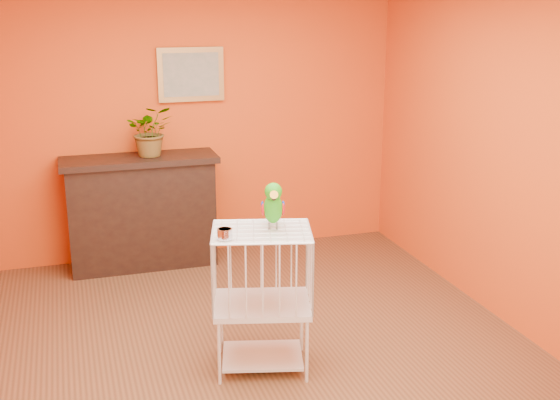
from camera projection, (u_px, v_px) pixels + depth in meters
name	position (u px, v px, depth m)	size (l,w,h in m)	color
ground	(256.00, 355.00, 4.97)	(4.50, 4.50, 0.00)	brown
room_shell	(253.00, 134.00, 4.53)	(4.50, 4.50, 4.50)	#C84312
console_cabinet	(142.00, 212.00, 6.51)	(1.41, 0.51, 1.05)	black
potted_plant	(151.00, 137.00, 6.33)	(0.42, 0.46, 0.36)	#26722D
framed_picture	(191.00, 75.00, 6.52)	(0.62, 0.04, 0.50)	#A17439
birdcage	(262.00, 298.00, 4.67)	(0.74, 0.63, 0.98)	beige
feed_cup	(225.00, 234.00, 4.37)	(0.10, 0.10, 0.07)	silver
parrot	(273.00, 205.00, 4.53)	(0.17, 0.29, 0.32)	#59544C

